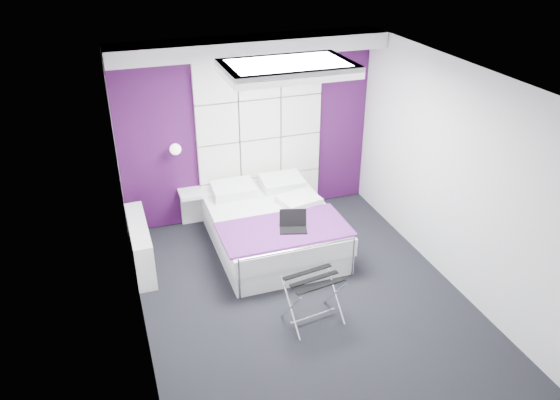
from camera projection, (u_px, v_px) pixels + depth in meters
name	position (u px, v px, depth m)	size (l,w,h in m)	color
floor	(303.00, 298.00, 6.36)	(4.40, 4.40, 0.00)	black
ceiling	(309.00, 77.00, 5.14)	(4.40, 4.40, 0.00)	white
wall_back	(248.00, 130.00, 7.59)	(3.60, 3.60, 0.00)	silver
wall_left	(131.00, 228.00, 5.23)	(4.40, 4.40, 0.00)	silver
wall_right	(452.00, 176.00, 6.27)	(4.40, 4.40, 0.00)	silver
accent_wall	(248.00, 130.00, 7.58)	(3.58, 0.02, 2.58)	#390D3C
soffit	(251.00, 46.00, 6.82)	(3.58, 0.50, 0.20)	white
headboard	(260.00, 139.00, 7.64)	(1.80, 0.08, 2.30)	white
skylight	(288.00, 68.00, 5.67)	(1.36, 0.86, 0.12)	white
wall_lamp	(175.00, 148.00, 7.20)	(0.15, 0.15, 0.15)	white
radiator	(140.00, 245.00, 6.81)	(0.22, 1.20, 0.60)	white
bed	(272.00, 228.00, 7.21)	(1.59, 1.91, 0.68)	white
nightstand	(195.00, 193.00, 7.55)	(0.44, 0.34, 0.05)	white
luggage_rack	(313.00, 300.00, 5.87)	(0.57, 0.42, 0.57)	silver
laptop	(292.00, 224.00, 6.68)	(0.33, 0.24, 0.24)	black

